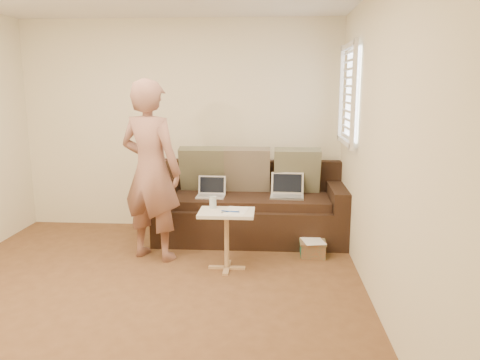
{
  "coord_description": "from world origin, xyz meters",
  "views": [
    {
      "loc": [
        1.13,
        -3.64,
        1.79
      ],
      "look_at": [
        0.8,
        1.4,
        0.78
      ],
      "focal_mm": 35.27,
      "sensor_mm": 36.0,
      "label": 1
    }
  ],
  "objects_px": {
    "laptop_silver": "(287,197)",
    "laptop_white": "(211,197)",
    "striped_box": "(313,248)",
    "person": "(151,171)",
    "side_table": "(227,240)",
    "sofa": "(250,203)",
    "drinking_glass": "(213,202)"
  },
  "relations": [
    {
      "from": "side_table",
      "to": "striped_box",
      "type": "xyz_separation_m",
      "value": [
        0.88,
        0.42,
        -0.21
      ]
    },
    {
      "from": "striped_box",
      "to": "sofa",
      "type": "bearing_deg",
      "value": 140.26
    },
    {
      "from": "laptop_silver",
      "to": "laptop_white",
      "type": "bearing_deg",
      "value": -173.96
    },
    {
      "from": "laptop_silver",
      "to": "person",
      "type": "distance_m",
      "value": 1.62
    },
    {
      "from": "striped_box",
      "to": "laptop_silver",
      "type": "bearing_deg",
      "value": 117.87
    },
    {
      "from": "striped_box",
      "to": "side_table",
      "type": "bearing_deg",
      "value": -154.6
    },
    {
      "from": "laptop_silver",
      "to": "person",
      "type": "bearing_deg",
      "value": -152.11
    },
    {
      "from": "sofa",
      "to": "side_table",
      "type": "distance_m",
      "value": 1.02
    },
    {
      "from": "drinking_glass",
      "to": "laptop_white",
      "type": "bearing_deg",
      "value": 99.11
    },
    {
      "from": "laptop_silver",
      "to": "drinking_glass",
      "type": "bearing_deg",
      "value": -129.93
    },
    {
      "from": "side_table",
      "to": "drinking_glass",
      "type": "bearing_deg",
      "value": 143.57
    },
    {
      "from": "side_table",
      "to": "striped_box",
      "type": "height_order",
      "value": "side_table"
    },
    {
      "from": "sofa",
      "to": "laptop_white",
      "type": "height_order",
      "value": "sofa"
    },
    {
      "from": "side_table",
      "to": "striped_box",
      "type": "bearing_deg",
      "value": 25.4
    },
    {
      "from": "laptop_white",
      "to": "side_table",
      "type": "height_order",
      "value": "laptop_white"
    },
    {
      "from": "laptop_silver",
      "to": "side_table",
      "type": "relative_size",
      "value": 0.65
    },
    {
      "from": "laptop_silver",
      "to": "striped_box",
      "type": "xyz_separation_m",
      "value": [
        0.27,
        -0.5,
        -0.43
      ]
    },
    {
      "from": "person",
      "to": "side_table",
      "type": "xyz_separation_m",
      "value": [
        0.8,
        -0.27,
        -0.64
      ]
    },
    {
      "from": "person",
      "to": "striped_box",
      "type": "height_order",
      "value": "person"
    },
    {
      "from": "sofa",
      "to": "striped_box",
      "type": "xyz_separation_m",
      "value": [
        0.69,
        -0.58,
        -0.34
      ]
    },
    {
      "from": "sofa",
      "to": "laptop_white",
      "type": "xyz_separation_m",
      "value": [
        -0.46,
        -0.12,
        0.1
      ]
    },
    {
      "from": "side_table",
      "to": "drinking_glass",
      "type": "xyz_separation_m",
      "value": [
        -0.15,
        0.11,
        0.36
      ]
    },
    {
      "from": "drinking_glass",
      "to": "side_table",
      "type": "bearing_deg",
      "value": -36.43
    },
    {
      "from": "laptop_silver",
      "to": "laptop_white",
      "type": "distance_m",
      "value": 0.89
    },
    {
      "from": "person",
      "to": "striped_box",
      "type": "xyz_separation_m",
      "value": [
        1.69,
        0.15,
        -0.85
      ]
    },
    {
      "from": "drinking_glass",
      "to": "striped_box",
      "type": "distance_m",
      "value": 1.22
    },
    {
      "from": "sofa",
      "to": "laptop_silver",
      "type": "xyz_separation_m",
      "value": [
        0.43,
        -0.07,
        0.1
      ]
    },
    {
      "from": "laptop_white",
      "to": "side_table",
      "type": "relative_size",
      "value": 0.54
    },
    {
      "from": "laptop_white",
      "to": "side_table",
      "type": "distance_m",
      "value": 0.95
    },
    {
      "from": "person",
      "to": "striped_box",
      "type": "bearing_deg",
      "value": -154.53
    },
    {
      "from": "sofa",
      "to": "drinking_glass",
      "type": "bearing_deg",
      "value": -110.82
    },
    {
      "from": "sofa",
      "to": "drinking_glass",
      "type": "distance_m",
      "value": 0.98
    }
  ]
}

